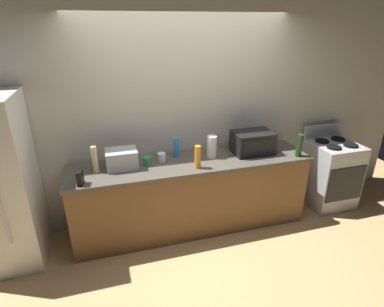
{
  "coord_description": "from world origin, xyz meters",
  "views": [
    {
      "loc": [
        -0.91,
        -2.73,
        2.4
      ],
      "look_at": [
        0.0,
        0.4,
        1.0
      ],
      "focal_mm": 28.86,
      "sensor_mm": 36.0,
      "label": 1
    }
  ],
  "objects": [
    {
      "name": "counter_run",
      "position": [
        0.0,
        0.4,
        0.45
      ],
      "size": [
        2.84,
        0.64,
        0.9
      ],
      "color": "brown",
      "rests_on": "ground_plane"
    },
    {
      "name": "mug_white",
      "position": [
        -0.34,
        0.49,
        0.95
      ],
      "size": [
        0.09,
        0.09,
        0.11
      ],
      "primitive_type": "cylinder",
      "color": "white",
      "rests_on": "counter_run"
    },
    {
      "name": "bottle_spray_cleaner",
      "position": [
        -0.14,
        0.58,
        1.02
      ],
      "size": [
        0.06,
        0.06,
        0.25
      ],
      "primitive_type": "cylinder",
      "color": "#338CE5",
      "rests_on": "counter_run"
    },
    {
      "name": "stove_range",
      "position": [
        2.0,
        0.4,
        0.46
      ],
      "size": [
        0.6,
        0.61,
        1.08
      ],
      "color": "#B7BABF",
      "rests_on": "ground_plane"
    },
    {
      "name": "mug_green",
      "position": [
        -0.51,
        0.44,
        0.95
      ],
      "size": [
        0.09,
        0.09,
        0.1
      ],
      "primitive_type": "cylinder",
      "color": "#2D8C47",
      "rests_on": "counter_run"
    },
    {
      "name": "toaster_oven",
      "position": [
        -0.79,
        0.46,
        1.01
      ],
      "size": [
        0.34,
        0.26,
        0.21
      ],
      "primitive_type": "cube",
      "color": "#B7BABF",
      "rests_on": "counter_run"
    },
    {
      "name": "paper_towel_roll",
      "position": [
        0.26,
        0.45,
        1.04
      ],
      "size": [
        0.12,
        0.12,
        0.27
      ],
      "primitive_type": "cylinder",
      "color": "white",
      "rests_on": "counter_run"
    },
    {
      "name": "bottle_dish_soap",
      "position": [
        0.01,
        0.22,
        1.03
      ],
      "size": [
        0.07,
        0.07,
        0.26
      ],
      "primitive_type": "cylinder",
      "color": "orange",
      "rests_on": "counter_run"
    },
    {
      "name": "back_wall",
      "position": [
        0.0,
        0.81,
        1.35
      ],
      "size": [
        6.4,
        0.1,
        2.7
      ],
      "primitive_type": "cube",
      "color": "beige",
      "rests_on": "ground_plane"
    },
    {
      "name": "cordless_phone",
      "position": [
        -1.22,
        0.18,
        0.98
      ],
      "size": [
        0.07,
        0.12,
        0.15
      ],
      "primitive_type": "cube",
      "rotation": [
        0.0,
        0.0,
        -0.18
      ],
      "color": "black",
      "rests_on": "counter_run"
    },
    {
      "name": "bottle_wine",
      "position": [
        1.28,
        0.19,
        1.04
      ],
      "size": [
        0.07,
        0.07,
        0.28
      ],
      "primitive_type": "cylinder",
      "color": "#1E3F19",
      "rests_on": "counter_run"
    },
    {
      "name": "bottle_hand_soap",
      "position": [
        -1.07,
        0.42,
        1.05
      ],
      "size": [
        0.06,
        0.06,
        0.3
      ],
      "primitive_type": "cylinder",
      "color": "beige",
      "rests_on": "counter_run"
    },
    {
      "name": "microwave",
      "position": [
        0.79,
        0.45,
        1.04
      ],
      "size": [
        0.48,
        0.35,
        0.27
      ],
      "color": "black",
      "rests_on": "counter_run"
    },
    {
      "name": "ground_plane",
      "position": [
        0.0,
        0.0,
        0.0
      ],
      "size": [
        8.0,
        8.0,
        0.0
      ],
      "primitive_type": "plane",
      "color": "tan"
    }
  ]
}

